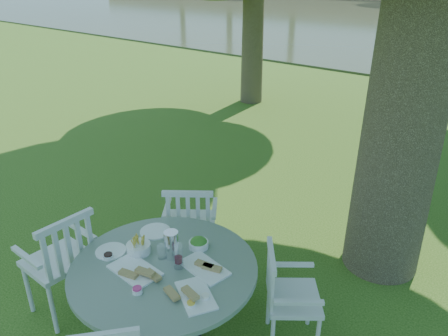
% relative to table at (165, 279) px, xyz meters
% --- Properties ---
extents(ground, '(140.00, 140.00, 0.00)m').
position_rel_table_xyz_m(ground, '(-0.59, 1.27, -0.59)').
color(ground, '#21430E').
rests_on(ground, ground).
extents(table, '(1.45, 1.45, 0.72)m').
position_rel_table_xyz_m(table, '(0.00, 0.00, 0.00)').
color(table, black).
rests_on(table, ground).
extents(chair_ne, '(0.60, 0.60, 0.87)m').
position_rel_table_xyz_m(chair_ne, '(0.76, 0.54, -0.07)').
color(chair_ne, silver).
rests_on(chair_ne, ground).
extents(chair_nw, '(0.65, 0.64, 0.94)m').
position_rel_table_xyz_m(chair_nw, '(-0.47, 0.80, -0.04)').
color(chair_nw, silver).
rests_on(chair_nw, ground).
extents(chair_sw, '(0.48, 0.52, 1.01)m').
position_rel_table_xyz_m(chair_sw, '(-0.86, -0.34, 0.01)').
color(chair_sw, silver).
rests_on(chair_sw, ground).
extents(tableware, '(1.23, 0.80, 0.23)m').
position_rel_table_xyz_m(tableware, '(-0.06, 0.06, 0.18)').
color(tableware, white).
rests_on(tableware, table).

